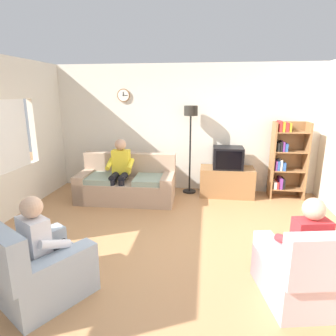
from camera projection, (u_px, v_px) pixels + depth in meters
ground_plane at (168, 246)px, 4.08m from camera, size 12.00×12.00×0.00m
back_wall_assembly at (184, 128)px, 6.29m from camera, size 6.20×0.17×2.70m
couch at (127, 185)px, 5.80m from camera, size 1.92×0.93×0.90m
tv_stand at (227, 182)px, 6.04m from camera, size 1.10×0.56×0.60m
tv at (228, 158)px, 5.89m from camera, size 0.60×0.49×0.44m
bookshelf at (286, 159)px, 5.83m from camera, size 0.68×0.36×1.58m
floor_lamp at (191, 125)px, 5.95m from camera, size 0.28×0.28×1.85m
armchair_near_window at (39, 271)px, 3.02m from camera, size 1.14×1.17×0.90m
armchair_near_bookshelf at (305, 274)px, 2.97m from camera, size 0.95×1.02×0.90m
person_on_couch at (120, 167)px, 5.61m from camera, size 0.52×0.54×1.24m
person_in_left_armchair at (44, 241)px, 3.00m from camera, size 0.61×0.64×1.12m
person_in_right_armchair at (304, 242)px, 2.98m from camera, size 0.56×0.59×1.12m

